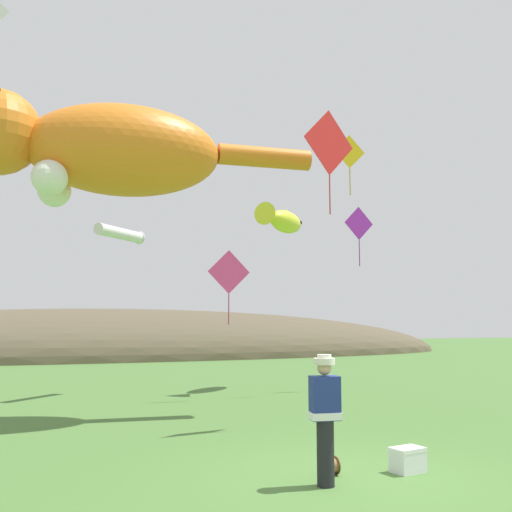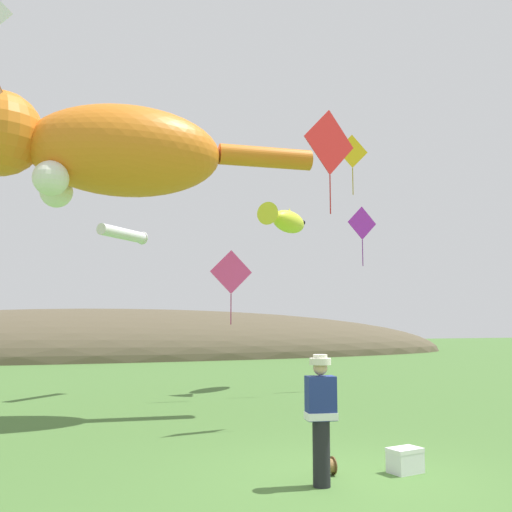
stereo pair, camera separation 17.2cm
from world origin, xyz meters
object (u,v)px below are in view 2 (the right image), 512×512
object	(u,v)px
kite_giant_cat	(99,150)
kite_diamond_violet	(362,224)
kite_fish_windsock	(285,220)
kite_diamond_red	(329,143)
festival_attendant	(321,415)
picnic_cooler	(405,460)
kite_diamond_gold	(352,152)
kite_diamond_pink	(231,272)
kite_spool	(329,466)
kite_tube_streamer	(124,234)

from	to	relation	value
kite_giant_cat	kite_diamond_violet	xyz separation A→B (m)	(8.94, 3.10, -0.75)
kite_fish_windsock	kite_diamond_red	world-z (taller)	kite_diamond_red
festival_attendant	kite_giant_cat	world-z (taller)	kite_giant_cat
picnic_cooler	kite_diamond_gold	size ratio (longest dim) A/B	0.27
kite_diamond_gold	kite_fish_windsock	bearing A→B (deg)	125.51
kite_diamond_red	kite_giant_cat	bearing A→B (deg)	152.92
kite_diamond_gold	kite_diamond_pink	bearing A→B (deg)	179.81
picnic_cooler	festival_attendant	bearing A→B (deg)	-171.22
kite_giant_cat	kite_fish_windsock	size ratio (longest dim) A/B	3.29
kite_fish_windsock	kite_diamond_gold	xyz separation A→B (m)	(1.51, -2.12, 2.00)
kite_diamond_violet	kite_fish_windsock	bearing A→B (deg)	150.58
festival_attendant	kite_diamond_red	world-z (taller)	kite_diamond_red
kite_spool	kite_diamond_gold	distance (m)	12.37
kite_spool	kite_diamond_gold	bearing A→B (deg)	58.02
kite_spool	kite_giant_cat	xyz separation A→B (m)	(-3.01, 5.96, 6.20)
kite_tube_streamer	kite_diamond_pink	xyz separation A→B (m)	(2.90, -2.22, -1.33)
picnic_cooler	kite_tube_streamer	bearing A→B (deg)	105.63
picnic_cooler	kite_diamond_violet	xyz separation A→B (m)	(4.81, 9.33, 5.40)
festival_attendant	kite_fish_windsock	size ratio (longest dim) A/B	0.68
kite_diamond_violet	kite_diamond_gold	bearing A→B (deg)	-133.70
kite_giant_cat	kite_diamond_red	distance (m)	5.48
kite_tube_streamer	kite_diamond_red	bearing A→B (deg)	-61.85
kite_spool	kite_diamond_gold	xyz separation A→B (m)	(5.15, 8.24, 7.65)
kite_diamond_red	kite_fish_windsock	bearing A→B (deg)	75.64
festival_attendant	kite_spool	bearing A→B (deg)	53.98
kite_diamond_red	kite_diamond_pink	size ratio (longest dim) A/B	1.10
kite_spool	kite_diamond_violet	xyz separation A→B (m)	(5.93, 9.07, 5.45)
picnic_cooler	kite_spool	bearing A→B (deg)	166.69
kite_spool	festival_attendant	bearing A→B (deg)	-126.02
kite_spool	kite_giant_cat	world-z (taller)	kite_giant_cat
kite_giant_cat	kite_diamond_red	xyz separation A→B (m)	(4.88, -2.49, -0.05)
kite_tube_streamer	kite_diamond_violet	bearing A→B (deg)	-10.24
picnic_cooler	kite_tube_streamer	distance (m)	12.16
kite_giant_cat	kite_tube_streamer	distance (m)	4.83
kite_tube_streamer	kite_fish_windsock	bearing A→B (deg)	-1.18
festival_attendant	kite_fish_windsock	world-z (taller)	kite_fish_windsock
festival_attendant	kite_diamond_pink	xyz separation A→B (m)	(1.38, 8.75, 2.74)
kite_fish_windsock	kite_diamond_red	distance (m)	7.13
kite_tube_streamer	kite_diamond_pink	distance (m)	3.89
kite_diamond_violet	kite_tube_streamer	bearing A→B (deg)	169.76
festival_attendant	kite_giant_cat	distance (m)	8.81
picnic_cooler	kite_giant_cat	size ratio (longest dim) A/B	0.06
kite_diamond_violet	kite_diamond_pink	size ratio (longest dim) A/B	0.93
picnic_cooler	kite_diamond_gold	bearing A→B (deg)	64.72
kite_giant_cat	kite_diamond_red	world-z (taller)	kite_giant_cat
kite_diamond_red	kite_diamond_gold	world-z (taller)	kite_diamond_gold
kite_diamond_pink	kite_diamond_red	bearing A→B (deg)	-79.92
festival_attendant	kite_tube_streamer	distance (m)	11.80
kite_fish_windsock	kite_tube_streamer	size ratio (longest dim) A/B	1.46
kite_tube_streamer	kite_diamond_red	xyz separation A→B (m)	(3.75, -7.01, 1.26)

